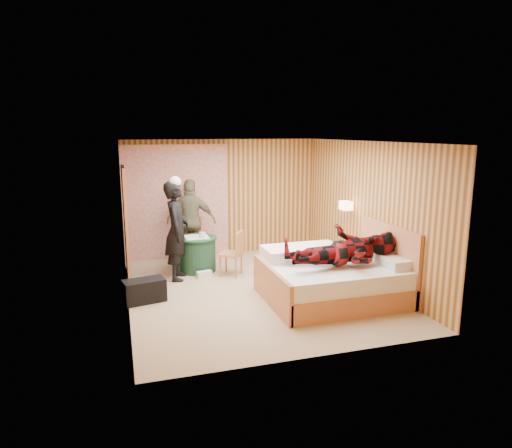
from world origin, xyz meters
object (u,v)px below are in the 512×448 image
object	(u,v)px
wall_lamp	(346,205)
duffel_bag	(144,291)
chair_near	(235,250)
bed	(335,278)
chair_far	(192,237)
man_on_bed	(345,240)
woman_standing	(177,231)
round_table	(197,254)
man_at_table	(191,221)
nightstand	(350,263)

from	to	relation	value
wall_lamp	duffel_bag	xyz separation A→B (m)	(-3.77, -0.49, -1.12)
chair_near	duffel_bag	size ratio (longest dim) A/B	1.32
bed	chair_far	size ratio (longest dim) A/B	2.34
wall_lamp	man_on_bed	size ratio (longest dim) A/B	0.15
bed	woman_standing	xyz separation A→B (m)	(-2.30, 1.73, 0.56)
round_table	wall_lamp	bearing A→B (deg)	-18.53
bed	man_at_table	size ratio (longest dim) A/B	1.26
bed	round_table	size ratio (longest dim) A/B	2.86
wall_lamp	duffel_bag	size ratio (longest dim) A/B	0.40
man_on_bed	round_table	bearing A→B (deg)	129.21
chair_far	man_on_bed	world-z (taller)	man_on_bed
bed	woman_standing	bearing A→B (deg)	143.05
bed	round_table	distance (m)	2.83
chair_near	woman_standing	size ratio (longest dim) A/B	0.47
chair_near	man_at_table	bearing A→B (deg)	-117.45
man_on_bed	wall_lamp	bearing A→B (deg)	61.83
duffel_bag	man_on_bed	world-z (taller)	man_on_bed
round_table	chair_far	size ratio (longest dim) A/B	0.82
chair_near	chair_far	bearing A→B (deg)	-117.19
woman_standing	man_at_table	distance (m)	1.10
chair_near	woman_standing	xyz separation A→B (m)	(-1.04, 0.12, 0.41)
wall_lamp	round_table	xyz separation A→B (m)	(-2.69, 0.90, -0.96)
wall_lamp	chair_near	world-z (taller)	wall_lamp
man_at_table	nightstand	bearing A→B (deg)	163.39
nightstand	chair_near	bearing A→B (deg)	160.18
wall_lamp	man_at_table	world-z (taller)	man_at_table
nightstand	duffel_bag	world-z (taller)	nightstand
nightstand	duffel_bag	distance (m)	3.73
chair_near	man_on_bed	xyz separation A→B (m)	(1.29, -1.85, 0.53)
nightstand	woman_standing	bearing A→B (deg)	164.58
man_at_table	man_on_bed	bearing A→B (deg)	141.27
nightstand	man_on_bed	distance (m)	1.53
wall_lamp	woman_standing	xyz separation A→B (m)	(-3.11, 0.52, -0.40)
wall_lamp	nightstand	distance (m)	1.08
nightstand	round_table	size ratio (longest dim) A/B	0.72
round_table	woman_standing	size ratio (longest dim) A/B	0.42
duffel_bag	woman_standing	bearing A→B (deg)	44.83
wall_lamp	man_on_bed	bearing A→B (deg)	-118.17
wall_lamp	nightstand	bearing A→B (deg)	-97.55
chair_far	man_at_table	bearing A→B (deg)	110.93
woman_standing	round_table	bearing A→B (deg)	-35.13
bed	woman_standing	size ratio (longest dim) A/B	1.21
chair_far	wall_lamp	bearing A→B (deg)	-24.50
bed	man_on_bed	size ratio (longest dim) A/B	1.23
round_table	man_at_table	bearing A→B (deg)	90.00
woman_standing	bed	bearing A→B (deg)	-114.06
woman_standing	man_on_bed	bearing A→B (deg)	-117.16
chair_far	man_on_bed	xyz separation A→B (m)	(1.91, -2.96, 0.48)
nightstand	round_table	bearing A→B (deg)	155.11
woman_standing	man_on_bed	xyz separation A→B (m)	(2.34, -1.96, 0.12)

